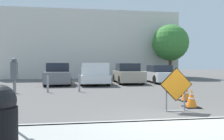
{
  "coord_description": "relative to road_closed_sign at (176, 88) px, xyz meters",
  "views": [
    {
      "loc": [
        -2.32,
        -5.11,
        1.51
      ],
      "look_at": [
        0.17,
        12.35,
        1.05
      ],
      "focal_mm": 35.0,
      "sensor_mm": 36.0,
      "label": 1
    }
  ],
  "objects": [
    {
      "name": "traffic_cone_third",
      "position": [
        1.57,
        3.16,
        -0.45
      ],
      "size": [
        0.49,
        0.49,
        0.62
      ],
      "color": "black",
      "rests_on": "ground_plane"
    },
    {
      "name": "curb_lip",
      "position": [
        -0.7,
        -1.5,
        -0.68
      ],
      "size": [
        26.73,
        0.2,
        0.14
      ],
      "color": "#999993",
      "rests_on": "ground_plane"
    },
    {
      "name": "parking_meter",
      "position": [
        -4.38,
        -1.88,
        0.41
      ],
      "size": [
        0.11,
        0.15,
        1.5
      ],
      "color": "#59595B",
      "rests_on": "sidewalk_strip"
    },
    {
      "name": "parked_car_nearest",
      "position": [
        -4.7,
        10.05,
        -0.01
      ],
      "size": [
        2.04,
        4.18,
        1.61
      ],
      "rotation": [
        0.0,
        0.0,
        3.2
      ],
      "color": "slate",
      "rests_on": "ground_plane"
    },
    {
      "name": "pickup_truck",
      "position": [
        -2.0,
        9.91,
        -0.01
      ],
      "size": [
        2.16,
        5.28,
        1.62
      ],
      "rotation": [
        0.0,
        0.0,
        3.13
      ],
      "color": "silver",
      "rests_on": "ground_plane"
    },
    {
      "name": "parked_car_third",
      "position": [
        3.4,
        10.63,
        -0.08
      ],
      "size": [
        1.86,
        4.12,
        1.44
      ],
      "rotation": [
        0.0,
        0.0,
        3.15
      ],
      "color": "white",
      "rests_on": "ground_plane"
    },
    {
      "name": "bollard_second",
      "position": [
        -4.79,
        5.47,
        -0.27
      ],
      "size": [
        0.12,
        0.12,
        0.9
      ],
      "color": "gray",
      "rests_on": "ground_plane"
    },
    {
      "name": "traffic_cone_second",
      "position": [
        1.25,
        1.82,
        -0.41
      ],
      "size": [
        0.51,
        0.51,
        0.69
      ],
      "color": "black",
      "rests_on": "ground_plane"
    },
    {
      "name": "road_closed_sign",
      "position": [
        0.0,
        0.0,
        0.0
      ],
      "size": [
        1.08,
        0.2,
        1.41
      ],
      "color": "black",
      "rests_on": "ground_plane"
    },
    {
      "name": "traffic_cone_nearest",
      "position": [
        0.81,
        0.51,
        -0.44
      ],
      "size": [
        0.51,
        0.51,
        0.64
      ],
      "color": "black",
      "rests_on": "ground_plane"
    },
    {
      "name": "parked_car_second",
      "position": [
        0.7,
        10.53,
        -0.02
      ],
      "size": [
        1.93,
        4.3,
        1.59
      ],
      "rotation": [
        0.0,
        0.0,
        3.14
      ],
      "color": "#A39984",
      "rests_on": "ground_plane"
    },
    {
      "name": "ground_plane",
      "position": [
        -0.7,
        8.5,
        -0.75
      ],
      "size": [
        96.0,
        96.0,
        0.0
      ],
      "primitive_type": "plane",
      "color": "#565451"
    },
    {
      "name": "bollard_nearest",
      "position": [
        -3.11,
        5.47,
        -0.25
      ],
      "size": [
        0.12,
        0.12,
        0.94
      ],
      "color": "gray",
      "rests_on": "ground_plane"
    },
    {
      "name": "street_tree_behind_lot",
      "position": [
        6.33,
        15.33,
        3.04
      ],
      "size": [
        3.8,
        3.8,
        5.7
      ],
      "color": "#513823",
      "rests_on": "ground_plane"
    },
    {
      "name": "building_facade_backdrop",
      "position": [
        -2.08,
        19.21,
        2.94
      ],
      "size": [
        19.93,
        5.0,
        7.37
      ],
      "color": "beige",
      "rests_on": "ground_plane"
    },
    {
      "name": "bollard_third",
      "position": [
        -6.47,
        5.47,
        -0.22
      ],
      "size": [
        0.12,
        0.12,
        1.01
      ],
      "color": "gray",
      "rests_on": "ground_plane"
    },
    {
      "name": "sidewalk_strip",
      "position": [
        -0.7,
        -2.76,
        -0.68
      ],
      "size": [
        26.73,
        2.52,
        0.14
      ],
      "color": "#999993",
      "rests_on": "ground_plane"
    }
  ]
}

